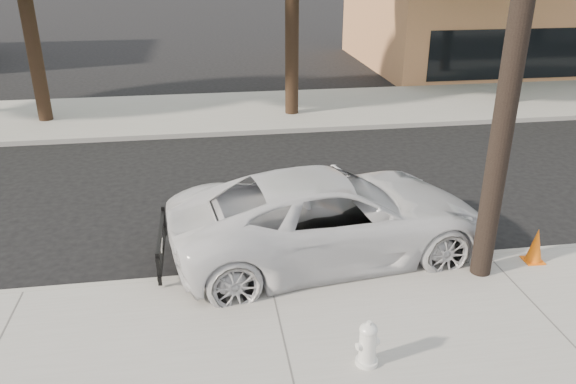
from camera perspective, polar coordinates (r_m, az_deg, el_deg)
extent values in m
plane|color=black|center=(11.68, -3.28, -3.24)|extent=(120.00, 120.00, 0.00)
cube|color=gray|center=(8.05, -0.11, -16.54)|extent=(90.00, 4.40, 0.15)
cube|color=gray|center=(19.61, -5.79, 8.12)|extent=(90.00, 5.00, 0.15)
cube|color=#9E9B93|center=(9.82, -2.06, -8.32)|extent=(90.00, 0.12, 0.16)
cube|color=tan|center=(31.52, 24.76, 15.59)|extent=(18.00, 10.00, 4.00)
cylinder|color=black|center=(19.50, -24.35, 12.75)|extent=(0.44, 0.44, 4.25)
cylinder|color=black|center=(18.62, 0.40, 15.13)|extent=(0.44, 0.44, 4.75)
cylinder|color=black|center=(21.67, 22.34, 14.17)|extent=(0.44, 0.44, 4.40)
imported|color=silver|center=(10.19, 4.36, -2.44)|extent=(6.08, 3.38, 1.61)
cylinder|color=silver|center=(7.92, 7.98, -16.66)|extent=(0.31, 0.31, 0.06)
cylinder|color=silver|center=(7.77, 8.08, -15.34)|extent=(0.23, 0.23, 0.53)
ellipsoid|color=silver|center=(7.60, 8.20, -13.68)|extent=(0.25, 0.25, 0.17)
cylinder|color=silver|center=(7.74, 8.10, -15.04)|extent=(0.34, 0.18, 0.11)
cylinder|color=silver|center=(7.74, 8.10, -15.04)|extent=(0.17, 0.20, 0.13)
cube|color=orange|center=(10.95, 23.60, -6.38)|extent=(0.34, 0.34, 0.02)
cone|color=orange|center=(10.81, 23.87, -4.96)|extent=(0.30, 0.30, 0.64)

